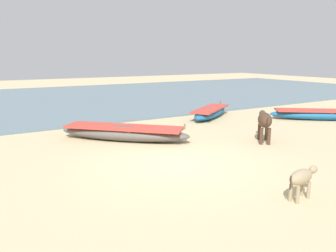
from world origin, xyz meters
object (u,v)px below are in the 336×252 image
fishing_boat_0 (321,114)px  calf_near_dun (302,178)px  cow_adult_dark (265,121)px  fishing_boat_1 (124,132)px  fishing_boat_2 (210,112)px

fishing_boat_0 → calf_near_dun: fishing_boat_0 is taller
cow_adult_dark → fishing_boat_0: bearing=-34.0°
fishing_boat_0 → cow_adult_dark: cow_adult_dark is taller
cow_adult_dark → calf_near_dun: (-3.02, -3.91, -0.28)m
fishing_boat_1 → calf_near_dun: (1.27, -6.71, 0.20)m
fishing_boat_2 → fishing_boat_0: bearing=-70.6°
calf_near_dun → fishing_boat_0: bearing=24.5°
fishing_boat_0 → cow_adult_dark: size_ratio=3.13×
fishing_boat_0 → fishing_boat_1: (-9.91, 1.19, 0.02)m
fishing_boat_2 → calf_near_dun: bearing=-150.0°
fishing_boat_0 → fishing_boat_1: fishing_boat_1 is taller
cow_adult_dark → calf_near_dun: 4.95m
fishing_boat_2 → calf_near_dun: calf_near_dun is taller
fishing_boat_0 → fishing_boat_2: 5.38m
fishing_boat_1 → fishing_boat_2: fishing_boat_1 is taller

